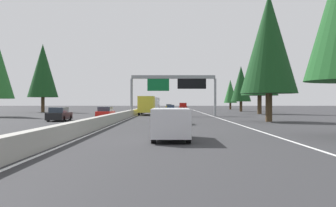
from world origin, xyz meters
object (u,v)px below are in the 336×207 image
sedan_mid_left (171,109)px  pickup_near_right (183,106)px  box_truck_far_left (147,105)px  oncoming_near (59,115)px  sign_gantry_overhead (175,84)px  minivan_distant_a (171,122)px  sedan_mid_center (169,107)px  conifer_right_mid (260,63)px  conifer_right_far (241,84)px  sedan_distant_b (173,117)px  bus_near_center (154,103)px  conifer_right_near (269,43)px  oncoming_far (105,113)px  conifer_left_mid (43,71)px  conifer_right_distant (230,91)px

sedan_mid_left → pickup_near_right: pickup_near_right is taller
box_truck_far_left → oncoming_near: 21.95m
sign_gantry_overhead → minivan_distant_a: bearing=178.9°
sedan_mid_center → conifer_right_mid: bearing=-161.3°
sign_gantry_overhead → conifer_right_far: conifer_right_far is taller
sedan_distant_b → sedan_mid_left: size_ratio=1.00×
sedan_mid_left → bus_near_center: bus_near_center is taller
conifer_right_near → conifer_right_far: 45.48m
sedan_mid_center → conifer_right_near: size_ratio=0.33×
sedan_distant_b → sedan_mid_left: 46.71m
oncoming_far → conifer_right_near: 21.39m
sign_gantry_overhead → conifer_left_mid: size_ratio=0.92×
minivan_distant_a → oncoming_far: minivan_distant_a is taller
sign_gantry_overhead → oncoming_near: bearing=140.8°
pickup_near_right → oncoming_far: 58.14m
sign_gantry_overhead → conifer_right_distant: (52.78, -16.44, 0.29)m
box_truck_far_left → pickup_near_right: 43.88m
oncoming_far → conifer_left_mid: bearing=-149.9°
sedan_mid_center → pickup_near_right: bearing=-153.7°
conifer_left_mid → pickup_near_right: bearing=-47.4°
conifer_left_mid → bus_near_center: bearing=-53.9°
bus_near_center → oncoming_far: bearing=174.6°
conifer_left_mid → sedan_mid_center: bearing=-36.3°
pickup_near_right → conifer_right_mid: (-38.24, -11.79, 7.88)m
box_truck_far_left → conifer_right_distant: size_ratio=1.02×
conifer_right_near → conifer_right_mid: bearing=-11.0°
conifer_right_far → sign_gantry_overhead: bearing=152.0°
pickup_near_right → conifer_left_mid: conifer_left_mid is taller
minivan_distant_a → conifer_left_mid: 63.95m
conifer_right_distant → oncoming_far: bearing=157.8°
minivan_distant_a → pickup_near_right: 85.10m
conifer_left_mid → sedan_mid_left: bearing=-80.7°
bus_near_center → oncoming_near: bus_near_center is taller
sedan_distant_b → pickup_near_right: size_ratio=0.79×
sedan_distant_b → box_truck_far_left: 26.33m
sedan_distant_b → conifer_right_mid: conifer_right_mid is taller
bus_near_center → conifer_left_mid: (-15.89, 21.75, 6.67)m
box_truck_far_left → conifer_left_mid: 28.18m
bus_near_center → conifer_right_far: (-9.03, -19.34, 4.31)m
sign_gantry_overhead → box_truck_far_left: bearing=42.3°
sedan_mid_left → conifer_right_distant: (27.36, -16.89, 4.38)m
minivan_distant_a → conifer_right_mid: conifer_right_mid is taller
sedan_mid_center → oncoming_far: (-64.61, 7.93, 0.00)m
oncoming_far → conifer_right_near: conifer_right_near is taller
bus_near_center → oncoming_far: size_ratio=2.61×
pickup_near_right → oncoming_near: (-63.55, 15.65, -0.23)m
conifer_right_far → minivan_distant_a: bearing=166.5°
bus_near_center → conifer_right_mid: (-27.30, -19.20, 7.07)m
sedan_mid_left → oncoming_near: 42.74m
sedan_mid_center → oncoming_far: 65.10m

